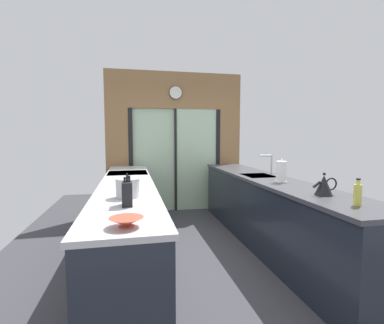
{
  "coord_description": "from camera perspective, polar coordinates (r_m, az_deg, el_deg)",
  "views": [
    {
      "loc": [
        -0.85,
        -3.13,
        1.47
      ],
      "look_at": [
        -0.01,
        0.82,
        1.1
      ],
      "focal_mm": 26.64,
      "sensor_mm": 36.0,
      "label": 1
    }
  ],
  "objects": [
    {
      "name": "ground_plane",
      "position": [
        4.1,
        0.75,
        -15.93
      ],
      "size": [
        5.04,
        7.6,
        0.02
      ],
      "primitive_type": "cube",
      "color": "#38383D"
    },
    {
      "name": "stock_pot",
      "position": [
        2.62,
        -12.75,
        -5.08
      ],
      "size": [
        0.21,
        0.21,
        0.2
      ],
      "color": "#B7BABC",
      "rests_on": "left_counter_run"
    },
    {
      "name": "left_counter_run",
      "position": [
        3.42,
        -12.79,
        -12.03
      ],
      "size": [
        0.62,
        3.8,
        0.92
      ],
      "color": "#1E232D",
      "rests_on": "ground_plane"
    },
    {
      "name": "knife_block",
      "position": [
        2.32,
        -12.84,
        -6.17
      ],
      "size": [
        0.08,
        0.14,
        0.26
      ],
      "color": "black",
      "rests_on": "left_counter_run"
    },
    {
      "name": "oven_range",
      "position": [
        4.5,
        -12.61,
        -7.96
      ],
      "size": [
        0.6,
        0.6,
        0.92
      ],
      "color": "black",
      "rests_on": "ground_plane"
    },
    {
      "name": "mixing_bowl_near",
      "position": [
        1.8,
        -13.01,
        -11.58
      ],
      "size": [
        0.21,
        0.21,
        0.06
      ],
      "color": "#BC4C38",
      "rests_on": "left_counter_run"
    },
    {
      "name": "right_counter_run",
      "position": [
        3.99,
        14.79,
        -9.59
      ],
      "size": [
        0.62,
        3.8,
        0.92
      ],
      "color": "#1E232D",
      "rests_on": "ground_plane"
    },
    {
      "name": "kettle",
      "position": [
        2.92,
        24.92,
        -4.23
      ],
      "size": [
        0.25,
        0.16,
        0.22
      ],
      "color": "black",
      "rests_on": "right_counter_run"
    },
    {
      "name": "mixing_bowl_far",
      "position": [
        2.95,
        -12.67,
        -4.83
      ],
      "size": [
        0.17,
        0.17,
        0.08
      ],
      "color": "gray",
      "rests_on": "left_counter_run"
    },
    {
      "name": "soap_bottle",
      "position": [
        2.61,
        30.24,
        -5.61
      ],
      "size": [
        0.06,
        0.06,
        0.22
      ],
      "color": "#D1CC4C",
      "rests_on": "right_counter_run"
    },
    {
      "name": "back_wall_unit",
      "position": [
        5.6,
        -3.35,
        5.72
      ],
      "size": [
        2.64,
        0.12,
        2.7
      ],
      "color": "olive",
      "rests_on": "ground_plane"
    },
    {
      "name": "sink_faucet",
      "position": [
        4.17,
        15.28,
        0.05
      ],
      "size": [
        0.19,
        0.02,
        0.29
      ],
      "color": "#B7BABC",
      "rests_on": "right_counter_run"
    },
    {
      "name": "paper_towel_roll",
      "position": [
        3.55,
        17.44,
        -1.9
      ],
      "size": [
        0.14,
        0.14,
        0.28
      ],
      "color": "#B7BABC",
      "rests_on": "right_counter_run"
    }
  ]
}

